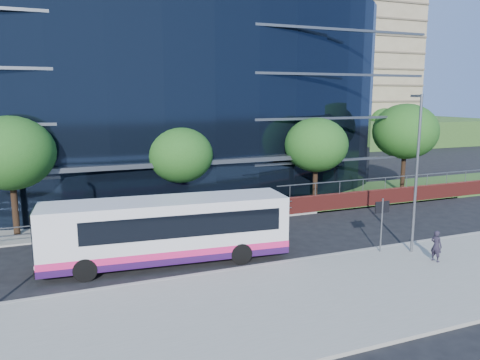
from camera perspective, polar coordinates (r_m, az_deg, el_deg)
name	(u,v)px	position (r m, az deg, el deg)	size (l,w,h in m)	color
ground	(288,256)	(24.31, 5.86, -9.18)	(200.00, 200.00, 0.00)	black
pavement_near	(345,292)	(20.32, 12.67, -13.16)	(80.00, 8.00, 0.15)	gray
kerb	(297,261)	(23.46, 7.02, -9.73)	(80.00, 0.25, 0.16)	gray
yellow_line_outer	(295,261)	(23.65, 6.78, -9.75)	(80.00, 0.08, 0.01)	gold
yellow_line_inner	(294,260)	(23.77, 6.60, -9.64)	(80.00, 0.08, 0.01)	gold
far_forecourt	(133,216)	(32.57, -12.92, -4.26)	(50.00, 8.00, 0.10)	gray
grass_verge	(464,184)	(47.47, 25.60, -0.47)	(36.00, 8.00, 0.12)	#2D511E
glass_office	(133,96)	(41.61, -12.88, 9.91)	(44.00, 23.10, 16.00)	black
retaining_wall	(464,189)	(42.01, 25.68, -0.99)	(34.00, 0.40, 2.11)	maroon
guard_railings	(109,222)	(28.28, -15.65, -4.98)	(24.00, 0.05, 1.10)	slate
apartment_block	(297,79)	(88.54, 6.93, 12.16)	(60.00, 42.00, 30.00)	#2D511E
street_sign	(382,214)	(24.85, 16.92, -3.97)	(0.85, 0.09, 2.80)	slate
tree_far_a	(10,153)	(29.44, -26.22, 2.95)	(4.95, 4.95, 6.98)	black
tree_far_b	(180,155)	(30.96, -7.28, 3.02)	(4.29, 4.29, 6.05)	black
tree_far_c	(316,145)	(34.41, 9.27, 4.23)	(4.62, 4.62, 6.51)	black
tree_far_d	(406,131)	(40.53, 19.53, 5.60)	(5.28, 5.28, 7.44)	black
tree_dist_e	(305,120)	(69.66, 7.94, 7.26)	(4.62, 4.62, 6.51)	black
tree_dist_f	(384,120)	(80.45, 17.20, 7.06)	(4.29, 4.29, 6.05)	black
streetlight_east	(416,169)	(24.96, 20.72, 1.23)	(0.15, 0.77, 8.00)	slate
city_bus	(169,230)	(22.97, -8.65, -6.01)	(11.90, 3.69, 3.17)	silver
pedestrian	(436,246)	(24.66, 22.80, -7.42)	(0.56, 0.37, 1.54)	#221D2C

